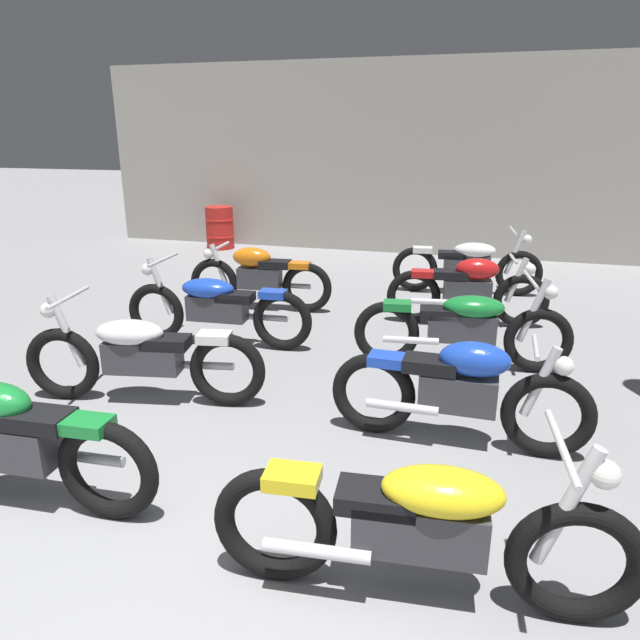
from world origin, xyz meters
The scene contains 11 objects.
back_wall centered at (0.00, 9.80, 1.80)m, with size 12.65×0.24×3.60m, color #9E998E.
motorcycle_left_row_0 centered at (-1.27, 0.90, 0.46)m, with size 1.97×0.48×0.88m.
motorcycle_left_row_1 centered at (-1.32, 2.43, 0.45)m, with size 2.15×0.75×0.97m.
motorcycle_left_row_2 centered at (-1.33, 3.95, 0.45)m, with size 2.17×0.68×0.97m.
motorcycle_left_row_3 centered at (-1.39, 5.37, 0.46)m, with size 1.97×0.50×0.88m.
motorcycle_right_row_0 centered at (1.31, 0.80, 0.45)m, with size 2.17×0.68×0.97m.
motorcycle_right_row_1 centered at (1.40, 2.45, 0.46)m, with size 1.97×0.48×0.88m.
motorcycle_right_row_2 centered at (1.35, 4.02, 0.45)m, with size 2.17×0.68×0.97m.
motorcycle_right_row_3 centered at (1.34, 5.46, 0.46)m, with size 1.97×0.55×0.88m.
motorcycle_right_row_4 centered at (1.27, 6.96, 0.45)m, with size 2.17×0.68×0.97m.
oil_drum centered at (-3.76, 9.15, 0.43)m, with size 0.59×0.59×0.85m.
Camera 1 is at (1.49, -1.66, 2.32)m, focal length 32.49 mm.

